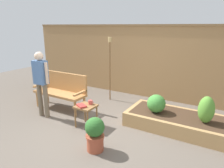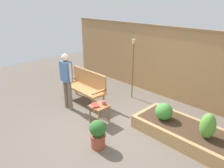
% 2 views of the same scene
% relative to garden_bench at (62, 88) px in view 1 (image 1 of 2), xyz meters
% --- Properties ---
extents(ground_plane, '(14.00, 14.00, 0.00)m').
position_rel_garden_bench_xyz_m(ground_plane, '(1.48, -0.60, -0.54)').
color(ground_plane, '#60564C').
extents(fence_back, '(8.40, 0.14, 2.16)m').
position_rel_garden_bench_xyz_m(fence_back, '(1.48, 2.00, 0.55)').
color(fence_back, '#A37A4C').
rests_on(fence_back, ground_plane).
extents(garden_bench, '(1.44, 0.48, 0.94)m').
position_rel_garden_bench_xyz_m(garden_bench, '(0.00, 0.00, 0.00)').
color(garden_bench, '#B77F47').
rests_on(garden_bench, ground_plane).
extents(side_table, '(0.40, 0.40, 0.48)m').
position_rel_garden_bench_xyz_m(side_table, '(1.18, -0.52, -0.15)').
color(side_table, olive).
rests_on(side_table, ground_plane).
extents(cup_on_table, '(0.13, 0.09, 0.09)m').
position_rel_garden_bench_xyz_m(cup_on_table, '(1.22, -0.41, -0.02)').
color(cup_on_table, '#CC4C47').
rests_on(cup_on_table, side_table).
extents(book_on_table, '(0.27, 0.24, 0.04)m').
position_rel_garden_bench_xyz_m(book_on_table, '(1.13, -0.60, -0.05)').
color(book_on_table, '#B2332D').
rests_on(book_on_table, side_table).
extents(potted_boxwood, '(0.34, 0.34, 0.62)m').
position_rel_garden_bench_xyz_m(potted_boxwood, '(1.86, -1.16, -0.22)').
color(potted_boxwood, '#A84C33').
rests_on(potted_boxwood, ground_plane).
extents(raised_planter_bed, '(2.40, 1.00, 0.30)m').
position_rel_garden_bench_xyz_m(raised_planter_bed, '(3.04, 0.40, -0.39)').
color(raised_planter_bed, '#AD8451').
rests_on(raised_planter_bed, ground_plane).
extents(shrub_near_bench, '(0.40, 0.40, 0.40)m').
position_rel_garden_bench_xyz_m(shrub_near_bench, '(2.45, 0.31, -0.05)').
color(shrub_near_bench, brown).
rests_on(shrub_near_bench, raised_planter_bed).
extents(shrub_far_corner, '(0.30, 0.30, 0.54)m').
position_rel_garden_bench_xyz_m(shrub_far_corner, '(3.43, 0.31, 0.02)').
color(shrub_far_corner, brown).
rests_on(shrub_far_corner, raised_planter_bed).
extents(tiki_torch, '(0.10, 0.10, 1.81)m').
position_rel_garden_bench_xyz_m(tiki_torch, '(0.75, 1.18, 0.69)').
color(tiki_torch, brown).
rests_on(tiki_torch, ground_plane).
extents(person_by_bench, '(0.47, 0.20, 1.56)m').
position_rel_garden_bench_xyz_m(person_by_bench, '(-0.01, -0.63, 0.39)').
color(person_by_bench, '#70604C').
rests_on(person_by_bench, ground_plane).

